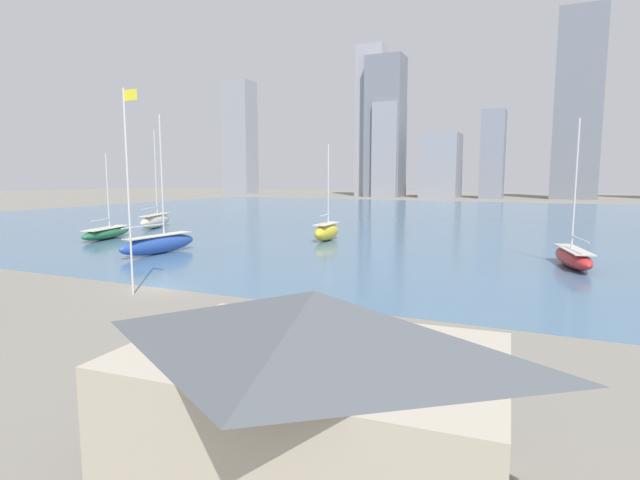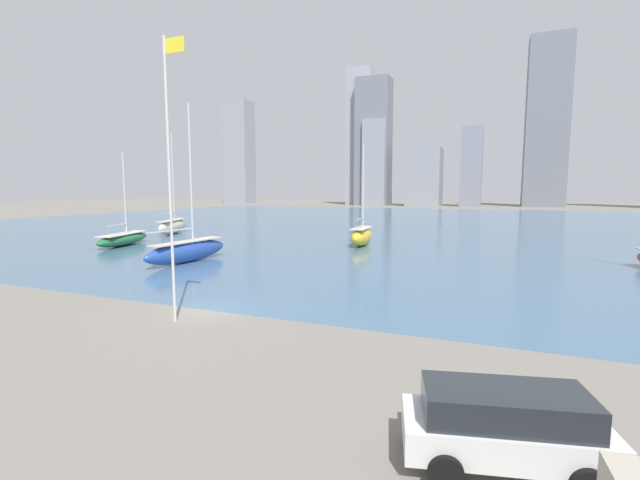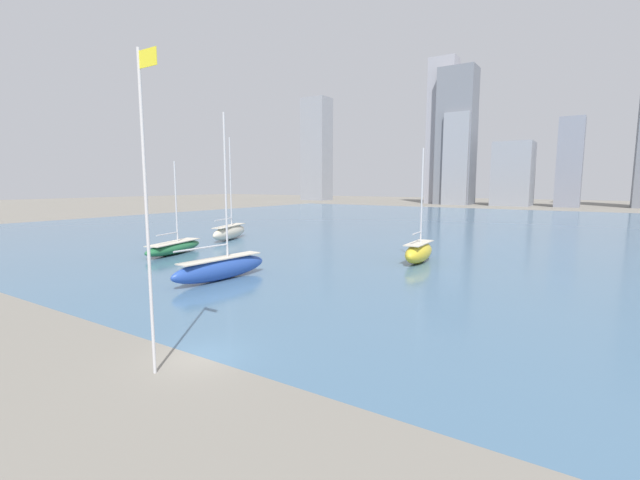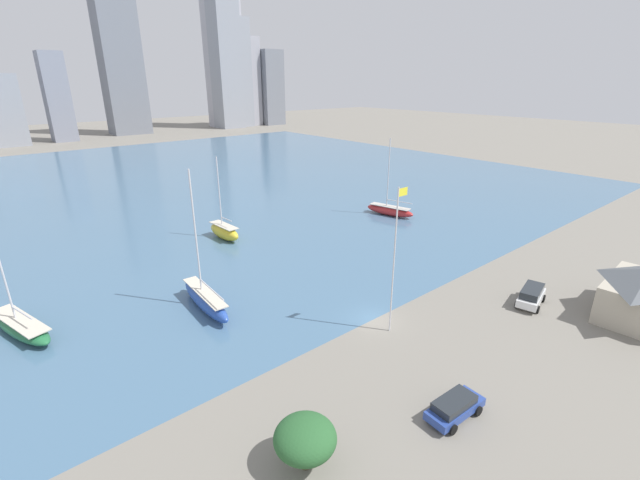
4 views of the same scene
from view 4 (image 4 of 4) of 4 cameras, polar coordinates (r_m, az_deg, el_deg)
ground_plane at (r=43.41m, az=7.14°, el=-10.47°), size 500.00×500.00×0.00m
harbor_water at (r=101.24m, az=-23.31°, el=6.20°), size 180.00×140.00×0.00m
flag_pole at (r=38.50m, az=9.89°, el=-2.40°), size 1.24×0.14×13.89m
yard_shrub at (r=28.21m, az=-2.00°, el=-24.95°), size 3.85×3.85×3.36m
distant_city_skyline at (r=202.67m, az=-28.06°, el=19.83°), size 225.84×22.14×74.61m
sailboat_red at (r=75.79m, az=9.28°, el=3.96°), size 4.00×9.08×13.22m
sailboat_yellow at (r=65.05m, az=-12.65°, el=1.15°), size 2.43×6.97×12.14m
sailboat_blue at (r=45.91m, az=-15.05°, el=-7.66°), size 2.33×10.30×14.49m
sailboat_green at (r=49.25m, az=-35.04°, el=-9.34°), size 4.98×10.31×11.09m
parked_wagon_blue at (r=33.40m, az=17.52°, el=-20.43°), size 4.70×2.32×1.59m
parked_suv_white at (r=50.40m, az=26.35°, el=-6.62°), size 5.06×3.08×1.95m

